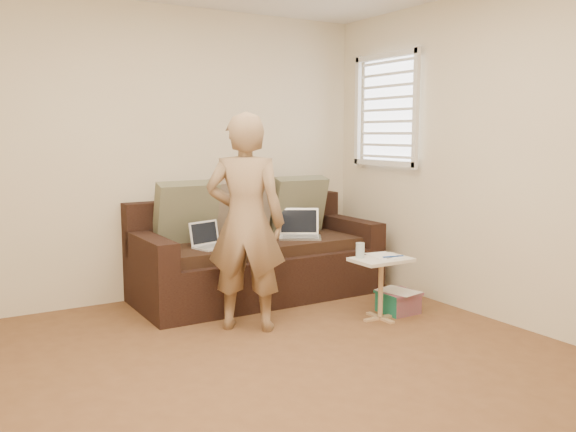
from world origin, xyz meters
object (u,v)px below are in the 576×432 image
object	(u,v)px
sofa	(258,251)
striped_box	(398,302)
drinking_glass	(360,250)
laptop_silver	(300,238)
person	(246,222)
side_table	(381,289)
laptop_white	(213,248)

from	to	relation	value
sofa	striped_box	distance (m)	1.34
drinking_glass	laptop_silver	bearing A→B (deg)	89.48
person	striped_box	world-z (taller)	person
drinking_glass	striped_box	world-z (taller)	drinking_glass
side_table	drinking_glass	world-z (taller)	drinking_glass
laptop_silver	person	world-z (taller)	person
sofa	striped_box	xyz separation A→B (m)	(0.76, -1.05, -0.33)
striped_box	laptop_silver	bearing A→B (deg)	111.44
laptop_white	drinking_glass	bearing A→B (deg)	-63.00
sofa	side_table	size ratio (longest dim) A/B	4.41
side_table	striped_box	xyz separation A→B (m)	(0.24, 0.06, -0.16)
laptop_silver	side_table	size ratio (longest dim) A/B	0.76
drinking_glass	striped_box	distance (m)	0.60
sofa	laptop_silver	size ratio (longest dim) A/B	5.79
drinking_glass	side_table	bearing A→B (deg)	-35.56
person	side_table	bearing A→B (deg)	-161.70
laptop_white	person	size ratio (longest dim) A/B	0.19
laptop_white	person	world-z (taller)	person
sofa	laptop_silver	world-z (taller)	sofa
laptop_silver	drinking_glass	world-z (taller)	laptop_silver
laptop_silver	side_table	world-z (taller)	laptop_silver
sofa	person	world-z (taller)	person
laptop_white	drinking_glass	size ratio (longest dim) A/B	2.54
laptop_silver	laptop_white	world-z (taller)	laptop_silver
laptop_white	drinking_glass	distance (m)	1.24
laptop_silver	person	bearing A→B (deg)	-111.71
sofa	drinking_glass	xyz separation A→B (m)	(0.38, -1.01, 0.13)
drinking_glass	striped_box	xyz separation A→B (m)	(0.38, -0.04, -0.47)
laptop_silver	side_table	bearing A→B (deg)	-50.74
laptop_white	person	bearing A→B (deg)	-109.20
sofa	person	xyz separation A→B (m)	(-0.51, -0.77, 0.40)
person	drinking_glass	distance (m)	0.96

